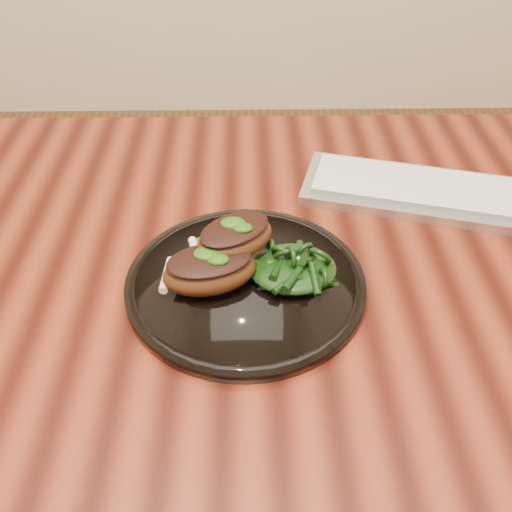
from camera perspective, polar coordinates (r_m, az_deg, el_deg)
The scene contains 7 objects.
desk at distance 0.82m, azimuth 1.29°, elevation -3.98°, with size 1.60×0.80×0.75m.
plate at distance 0.70m, azimuth -1.05°, elevation -2.71°, with size 0.29×0.29×0.02m.
lamb_chop_front at distance 0.67m, azimuth -4.71°, elevation -1.32°, with size 0.13×0.10×0.05m.
lamb_chop_back at distance 0.69m, azimuth -2.20°, elevation 1.87°, with size 0.12×0.12×0.05m.
herb_smear at distance 0.74m, azimuth -3.90°, elevation 1.08°, with size 0.07×0.05×0.00m, color #143F06.
greens_heap at distance 0.69m, azimuth 3.71°, elevation -0.80°, with size 0.11×0.10×0.04m.
keyboard at distance 0.90m, azimuth 19.51°, elevation 5.69°, with size 0.48×0.26×0.02m.
Camera 1 is at (-0.03, -0.59, 1.24)m, focal length 40.00 mm.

